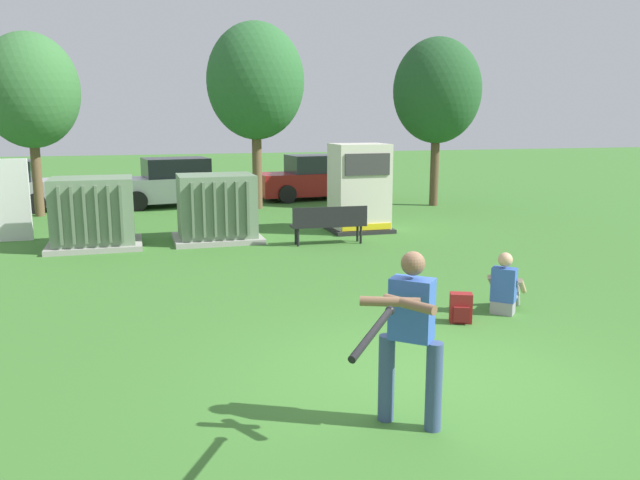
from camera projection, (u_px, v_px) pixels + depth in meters
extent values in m
plane|color=#3D752D|center=(426.00, 378.00, 7.42)|extent=(96.00, 96.00, 0.00)
cube|color=#9E9B93|center=(95.00, 245.00, 14.91)|extent=(2.10, 1.70, 0.12)
cube|color=slate|center=(93.00, 210.00, 14.76)|extent=(1.80, 1.40, 1.50)
cube|color=#5B7056|center=(60.00, 216.00, 13.87)|extent=(0.06, 0.12, 1.27)
cube|color=#5B7056|center=(73.00, 216.00, 13.94)|extent=(0.06, 0.12, 1.27)
cube|color=#5B7056|center=(85.00, 215.00, 14.01)|extent=(0.06, 0.12, 1.27)
cube|color=#5B7056|center=(97.00, 215.00, 14.08)|extent=(0.06, 0.12, 1.27)
cube|color=#5B7056|center=(109.00, 214.00, 14.15)|extent=(0.06, 0.12, 1.27)
cube|color=#5B7056|center=(121.00, 214.00, 14.22)|extent=(0.06, 0.12, 1.27)
cube|color=#9E9B93|center=(217.00, 238.00, 15.71)|extent=(2.10, 1.70, 0.12)
cube|color=slate|center=(216.00, 205.00, 15.56)|extent=(1.80, 1.40, 1.50)
cube|color=#5B7056|center=(193.00, 211.00, 14.67)|extent=(0.06, 0.12, 1.27)
cube|color=#5B7056|center=(204.00, 210.00, 14.74)|extent=(0.06, 0.12, 1.27)
cube|color=#5B7056|center=(215.00, 210.00, 14.81)|extent=(0.06, 0.12, 1.27)
cube|color=#5B7056|center=(226.00, 209.00, 14.88)|extent=(0.06, 0.12, 1.27)
cube|color=#5B7056|center=(237.00, 209.00, 14.95)|extent=(0.06, 0.12, 1.27)
cube|color=#5B7056|center=(248.00, 209.00, 15.02)|extent=(0.06, 0.12, 1.27)
cube|color=#262626|center=(359.00, 229.00, 17.07)|extent=(1.60, 1.40, 0.10)
cube|color=beige|center=(359.00, 186.00, 16.85)|extent=(1.40, 1.20, 2.20)
cube|color=#383838|center=(368.00, 164.00, 16.15)|extent=(1.19, 0.04, 0.55)
cube|color=yellow|center=(367.00, 227.00, 16.46)|extent=(1.33, 0.04, 0.16)
cube|color=black|center=(328.00, 225.00, 15.22)|extent=(1.82, 0.50, 0.05)
cube|color=black|center=(330.00, 216.00, 15.00)|extent=(1.80, 0.14, 0.44)
cylinder|color=black|center=(296.00, 235.00, 15.23)|extent=(0.06, 0.06, 0.42)
cylinder|color=black|center=(357.00, 233.00, 15.57)|extent=(0.06, 0.06, 0.42)
cylinder|color=black|center=(298.00, 237.00, 14.96)|extent=(0.06, 0.06, 0.42)
cylinder|color=black|center=(361.00, 235.00, 15.30)|extent=(0.06, 0.06, 0.42)
cylinder|color=#384C75|center=(434.00, 387.00, 6.11)|extent=(0.16, 0.16, 0.88)
cylinder|color=#384C75|center=(386.00, 378.00, 6.32)|extent=(0.16, 0.16, 0.88)
cube|color=#3359B2|center=(412.00, 309.00, 6.07)|extent=(0.46, 0.45, 0.60)
sphere|color=brown|center=(413.00, 263.00, 5.99)|extent=(0.23, 0.23, 0.23)
cylinder|color=brown|center=(409.00, 304.00, 5.67)|extent=(0.34, 0.52, 0.09)
cylinder|color=brown|center=(390.00, 302.00, 5.75)|extent=(0.53, 0.29, 0.09)
cylinder|color=black|center=(372.00, 334.00, 5.12)|extent=(0.61, 0.68, 0.21)
sphere|color=black|center=(390.00, 311.00, 5.49)|extent=(0.08, 0.08, 0.08)
cube|color=gray|center=(503.00, 307.00, 9.84)|extent=(0.41, 0.41, 0.20)
cube|color=#3359B2|center=(504.00, 285.00, 9.78)|extent=(0.41, 0.41, 0.52)
sphere|color=tan|center=(505.00, 260.00, 9.70)|extent=(0.22, 0.22, 0.22)
cylinder|color=gray|center=(500.00, 295.00, 10.06)|extent=(0.41, 0.41, 0.13)
cylinder|color=gray|center=(503.00, 292.00, 10.26)|extent=(0.29, 0.29, 0.46)
cylinder|color=gray|center=(513.00, 297.00, 9.97)|extent=(0.41, 0.41, 0.13)
cylinder|color=gray|center=(516.00, 293.00, 10.16)|extent=(0.29, 0.29, 0.46)
cylinder|color=tan|center=(492.00, 282.00, 10.08)|extent=(0.35, 0.35, 0.32)
cylinder|color=tan|center=(522.00, 286.00, 9.87)|extent=(0.35, 0.35, 0.32)
cube|color=maroon|center=(461.00, 308.00, 9.41)|extent=(0.37, 0.31, 0.44)
cube|color=maroon|center=(461.00, 315.00, 9.29)|extent=(0.23, 0.14, 0.22)
cylinder|color=brown|center=(37.00, 178.00, 19.42)|extent=(0.29, 0.29, 2.32)
ellipsoid|color=#387038|center=(30.00, 90.00, 18.93)|extent=(2.85, 2.85, 3.39)
cylinder|color=brown|center=(257.00, 170.00, 21.05)|extent=(0.31, 0.31, 2.54)
ellipsoid|color=#2D6633|center=(256.00, 81.00, 20.51)|extent=(3.13, 3.13, 3.71)
cylinder|color=brown|center=(434.00, 171.00, 21.79)|extent=(0.29, 0.29, 2.38)
ellipsoid|color=#235128|center=(437.00, 91.00, 21.29)|extent=(2.92, 2.92, 3.47)
cube|color=#262B33|center=(0.00, 171.00, 20.42)|extent=(2.16, 1.64, 0.64)
cylinder|color=black|center=(36.00, 203.00, 20.06)|extent=(0.65, 0.25, 0.64)
cylinder|color=black|center=(45.00, 197.00, 21.68)|extent=(0.65, 0.25, 0.64)
cube|color=silver|center=(172.00, 189.00, 21.87)|extent=(4.39, 2.26, 0.80)
cube|color=#262B33|center=(176.00, 167.00, 21.79)|extent=(2.30, 1.83, 0.64)
cylinder|color=black|center=(137.00, 201.00, 20.63)|extent=(0.66, 0.31, 0.64)
cylinder|color=black|center=(130.00, 195.00, 22.16)|extent=(0.66, 0.31, 0.64)
cylinder|color=black|center=(216.00, 197.00, 21.68)|extent=(0.66, 0.31, 0.64)
cylinder|color=black|center=(204.00, 192.00, 23.20)|extent=(0.66, 0.31, 0.64)
cube|color=maroon|center=(314.00, 183.00, 23.68)|extent=(4.32, 2.02, 0.80)
cube|color=#262B33|center=(317.00, 164.00, 23.60)|extent=(2.22, 1.72, 0.64)
cylinder|color=black|center=(287.00, 194.00, 22.50)|extent=(0.66, 0.27, 0.64)
cylinder|color=black|center=(273.00, 189.00, 24.06)|extent=(0.66, 0.27, 0.64)
cylinder|color=black|center=(355.00, 191.00, 23.40)|extent=(0.66, 0.27, 0.64)
cylinder|color=black|center=(337.00, 187.00, 24.96)|extent=(0.66, 0.27, 0.64)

